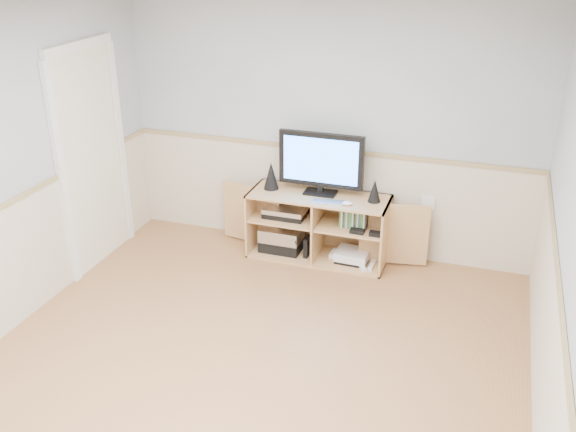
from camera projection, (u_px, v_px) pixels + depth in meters
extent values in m
cube|color=tan|center=(241.00, 380.00, 4.62)|extent=(4.00, 4.50, 0.02)
cube|color=white|center=(227.00, 17.00, 3.57)|extent=(4.00, 4.50, 0.02)
cube|color=silver|center=(573.00, 271.00, 3.51)|extent=(0.02, 4.50, 2.50)
cube|color=silver|center=(328.00, 126.00, 6.04)|extent=(4.00, 0.02, 2.50)
cube|color=beige|center=(326.00, 199.00, 6.34)|extent=(4.00, 0.01, 1.00)
cube|color=tan|center=(327.00, 150.00, 6.12)|extent=(4.00, 0.02, 0.04)
cube|color=#EEE8CE|center=(92.00, 161.00, 5.89)|extent=(0.03, 0.82, 2.00)
cube|color=tan|center=(318.00, 255.00, 6.31)|extent=(1.33, 0.50, 0.02)
cube|color=tan|center=(319.00, 196.00, 6.05)|extent=(1.33, 0.50, 0.02)
cube|color=tan|center=(255.00, 218.00, 6.37)|extent=(0.02, 0.50, 0.65)
cube|color=tan|center=(386.00, 236.00, 5.99)|extent=(0.02, 0.50, 0.65)
cube|color=tan|center=(325.00, 217.00, 6.38)|extent=(1.33, 0.02, 0.65)
cube|color=tan|center=(318.00, 227.00, 6.18)|extent=(0.02, 0.48, 0.61)
cube|color=tan|center=(286.00, 217.00, 6.25)|extent=(0.64, 0.46, 0.02)
cube|color=tan|center=(352.00, 226.00, 6.06)|extent=(0.64, 0.46, 0.02)
cube|color=tan|center=(251.00, 214.00, 6.44)|extent=(0.64, 0.13, 0.61)
cube|color=tan|center=(394.00, 234.00, 6.03)|extent=(0.64, 0.13, 0.61)
cube|color=black|center=(320.00, 193.00, 6.08)|extent=(0.30, 0.18, 0.02)
cube|color=black|center=(320.00, 189.00, 6.06)|extent=(0.05, 0.04, 0.06)
cube|color=black|center=(321.00, 160.00, 5.94)|extent=(0.81, 0.05, 0.52)
cube|color=#307AFF|center=(320.00, 161.00, 5.92)|extent=(0.71, 0.01, 0.42)
cone|color=black|center=(271.00, 176.00, 6.14)|extent=(0.15, 0.15, 0.27)
cone|color=black|center=(375.00, 191.00, 5.86)|extent=(0.12, 0.12, 0.22)
cube|color=silver|center=(328.00, 202.00, 5.88)|extent=(0.30, 0.15, 0.01)
ellipsoid|color=white|center=(347.00, 203.00, 5.82)|extent=(0.11, 0.08, 0.04)
cube|color=black|center=(282.00, 244.00, 6.39)|extent=(0.40, 0.30, 0.11)
cube|color=silver|center=(282.00, 233.00, 6.34)|extent=(0.40, 0.30, 0.13)
cube|color=black|center=(286.00, 214.00, 6.24)|extent=(0.40, 0.28, 0.05)
cube|color=silver|center=(286.00, 209.00, 6.22)|extent=(0.40, 0.28, 0.05)
cube|color=black|center=(307.00, 246.00, 6.25)|extent=(0.04, 0.14, 0.20)
cube|color=white|center=(341.00, 255.00, 6.25)|extent=(0.22, 0.17, 0.05)
cube|color=black|center=(352.00, 260.00, 6.18)|extent=(0.31, 0.25, 0.03)
cube|color=white|center=(353.00, 254.00, 6.16)|extent=(0.32, 0.27, 0.08)
cube|color=white|center=(371.00, 267.00, 6.05)|extent=(0.04, 0.14, 0.03)
cube|color=white|center=(372.00, 259.00, 6.20)|extent=(0.09, 0.15, 0.03)
cube|color=#3F8C3F|center=(354.00, 217.00, 5.99)|extent=(0.26, 0.14, 0.19)
cube|color=white|center=(428.00, 203.00, 6.00)|extent=(0.12, 0.03, 0.12)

